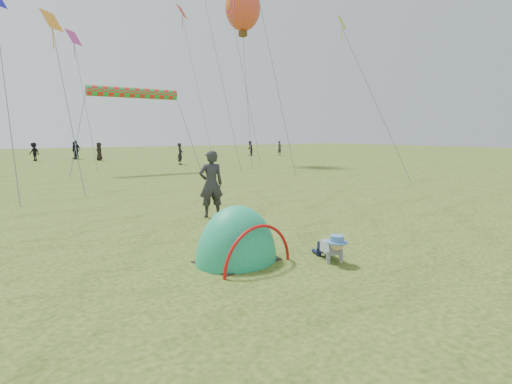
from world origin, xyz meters
TOP-DOWN VIEW (x-y plane):
  - ground at (0.00, 0.00)m, footprint 140.00×140.00m
  - crawling_toddler at (-0.21, 0.22)m, footprint 0.69×0.83m
  - popup_tent at (-1.68, 1.21)m, footprint 1.81×1.57m
  - standing_adult at (-0.18, 5.03)m, footprint 0.78×0.60m
  - crowd_person_0 at (21.73, 30.24)m, footprint 0.66×0.52m
  - crowd_person_2 at (1.75, 36.24)m, footprint 0.57×1.01m
  - crowd_person_9 at (-1.73, 35.17)m, footprint 1.12×1.18m
  - crowd_person_10 at (3.10, 32.34)m, footprint 0.60×0.84m
  - crowd_person_12 at (7.10, 23.81)m, footprint 0.69×0.73m
  - crowd_person_13 at (18.46, 31.26)m, footprint 0.99×0.95m
  - crowd_person_14 at (1.75, 35.21)m, footprint 1.05×1.02m
  - balloon_kite at (12.20, 22.74)m, footprint 2.76×2.76m
  - rainbow_tube_kite at (2.44, 19.89)m, footprint 5.44×0.64m
  - diamond_kite_2 at (12.02, 11.98)m, footprint 0.88×0.88m
  - diamond_kite_5 at (0.57, 26.99)m, footprint 1.24×1.24m
  - diamond_kite_6 at (8.45, 25.82)m, footprint 1.21×1.21m
  - diamond_kite_8 at (-2.39, 15.95)m, footprint 1.04×1.04m

SIDE VIEW (x-z plane):
  - ground at x=0.00m, z-range 0.00..0.00m
  - popup_tent at x=-1.68m, z-range -1.05..1.05m
  - crawling_toddler at x=-0.21m, z-range 0.00..0.55m
  - crowd_person_0 at x=21.73m, z-range 0.00..1.60m
  - crowd_person_9 at x=-1.73m, z-range 0.00..1.61m
  - crowd_person_13 at x=18.46m, z-range 0.00..1.61m
  - crowd_person_10 at x=3.10m, z-range 0.00..1.62m
  - crowd_person_2 at x=1.75m, z-range 0.00..1.63m
  - crowd_person_12 at x=7.10m, z-range 0.00..1.67m
  - crowd_person_14 at x=1.75m, z-range 0.00..1.76m
  - standing_adult at x=-0.18m, z-range 0.00..1.90m
  - rainbow_tube_kite at x=2.44m, z-range 4.52..5.16m
  - diamond_kite_8 at x=-2.39m, z-range 7.01..7.86m
  - diamond_kite_2 at x=12.02m, z-range 8.28..9.00m
  - diamond_kite_5 at x=0.57m, z-range 8.68..9.69m
  - balloon_kite at x=12.20m, z-range 9.94..13.80m
  - diamond_kite_6 at x=8.45m, z-range 11.43..12.42m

